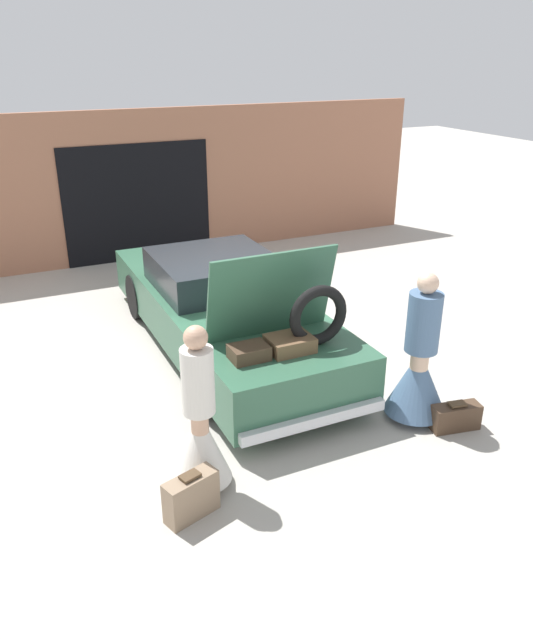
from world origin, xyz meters
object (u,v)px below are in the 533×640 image
car (223,308)px  suitcase_beside_left_person (191,496)px  person_left (200,431)px  suitcase_beside_right_person (455,417)px  person_right (419,369)px

car → suitcase_beside_left_person: 3.41m
person_left → suitcase_beside_left_person: (-0.23, -0.37, -0.38)m
person_left → suitcase_beside_left_person: size_ratio=3.11×
person_left → suitcase_beside_right_person: size_ratio=2.95×
person_right → suitcase_beside_right_person: bearing=-136.5°
car → suitcase_beside_left_person: bearing=-116.4°
car → person_right: 2.85m
car → suitcase_beside_right_person: bearing=-62.6°
car → person_left: (-1.28, -2.67, 0.01)m
person_left → person_right: person_right is taller
person_left → suitcase_beside_right_person: 2.85m
car → suitcase_beside_right_person: (1.52, -2.94, -0.43)m
person_right → suitcase_beside_right_person: (0.25, -0.38, -0.46)m
person_left → person_right: size_ratio=0.96×
person_left → suitcase_beside_left_person: 0.58m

